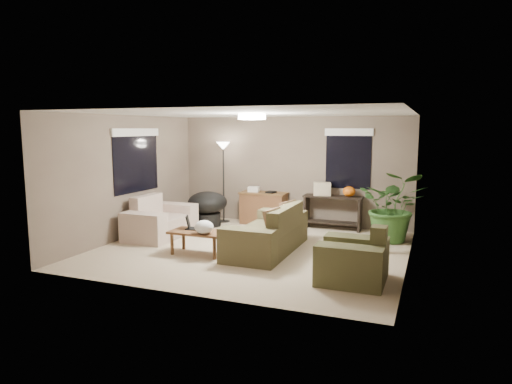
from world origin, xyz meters
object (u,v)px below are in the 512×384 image
at_px(cat_scratching_post, 379,241).
at_px(console_table, 333,210).
at_px(floor_lamp, 223,155).
at_px(armchair, 354,261).
at_px(loveseat, 159,222).
at_px(coffee_table, 198,234).
at_px(main_sofa, 269,235).
at_px(desk, 264,208).
at_px(houseplant, 393,214).
at_px(papasan_chair, 208,206).

bearing_deg(cat_scratching_post, console_table, 126.13).
bearing_deg(floor_lamp, armchair, -41.38).
relative_size(loveseat, floor_lamp, 0.84).
bearing_deg(cat_scratching_post, loveseat, -175.36).
bearing_deg(coffee_table, cat_scratching_post, 22.71).
relative_size(main_sofa, armchair, 2.20).
height_order(desk, floor_lamp, floor_lamp).
bearing_deg(main_sofa, floor_lamp, 132.34).
distance_m(console_table, houseplant, 1.52).
bearing_deg(floor_lamp, main_sofa, -47.66).
relative_size(coffee_table, cat_scratching_post, 2.00).
distance_m(papasan_chair, floor_lamp, 1.27).
xyz_separation_m(loveseat, console_table, (3.20, 2.01, 0.14)).
relative_size(main_sofa, console_table, 1.69).
xyz_separation_m(desk, houseplant, (2.98, -0.65, 0.17)).
relative_size(loveseat, desk, 1.45).
relative_size(main_sofa, papasan_chair, 1.93).
height_order(loveseat, papasan_chair, loveseat).
bearing_deg(cat_scratching_post, desk, 150.35).
distance_m(coffee_table, desk, 2.88).
bearing_deg(houseplant, armchair, -96.94).
distance_m(armchair, desk, 4.26).
bearing_deg(main_sofa, loveseat, 174.27).
relative_size(armchair, floor_lamp, 0.52).
distance_m(main_sofa, floor_lamp, 3.13).
distance_m(loveseat, papasan_chair, 1.37).
height_order(papasan_chair, cat_scratching_post, papasan_chair).
height_order(main_sofa, papasan_chair, main_sofa).
relative_size(coffee_table, desk, 0.91).
distance_m(main_sofa, console_table, 2.37).
distance_m(loveseat, coffee_table, 1.67).
height_order(armchair, papasan_chair, armchair).
height_order(desk, console_table, same).
relative_size(coffee_table, houseplant, 0.71).
relative_size(coffee_table, papasan_chair, 0.88).
bearing_deg(armchair, console_table, 107.01).
height_order(desk, papasan_chair, papasan_chair).
bearing_deg(floor_lamp, loveseat, -107.87).
bearing_deg(console_table, loveseat, -147.94).
relative_size(main_sofa, houseplant, 1.56).
height_order(coffee_table, papasan_chair, papasan_chair).
xyz_separation_m(coffee_table, floor_lamp, (-0.81, 2.75, 1.24)).
bearing_deg(console_table, coffee_table, -121.79).
height_order(armchair, coffee_table, armchair).
distance_m(loveseat, houseplant, 4.75).
bearing_deg(coffee_table, floor_lamp, 106.34).
distance_m(main_sofa, coffee_table, 1.29).
xyz_separation_m(main_sofa, coffee_table, (-1.11, -0.65, 0.06)).
xyz_separation_m(coffee_table, papasan_chair, (-0.95, 2.18, 0.11)).
distance_m(console_table, floor_lamp, 2.86).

